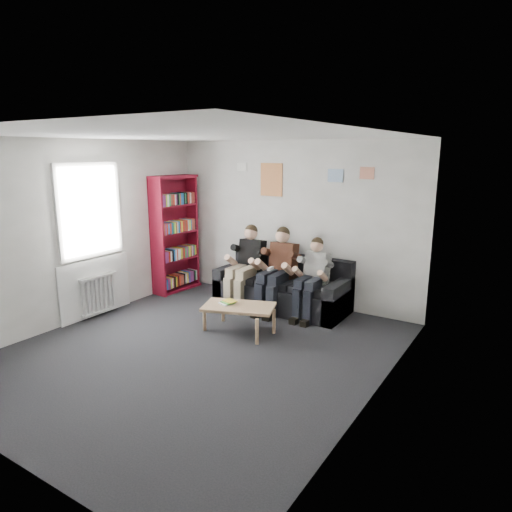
{
  "coord_description": "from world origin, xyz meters",
  "views": [
    {
      "loc": [
        3.55,
        -4.21,
        2.51
      ],
      "look_at": [
        0.05,
        1.3,
        1.01
      ],
      "focal_mm": 32.0,
      "sensor_mm": 36.0,
      "label": 1
    }
  ],
  "objects_px": {
    "sofa": "(283,289)",
    "person_left": "(245,266)",
    "person_right": "(312,278)",
    "coffee_table": "(239,309)",
    "bookshelf": "(176,234)",
    "person_middle": "(277,270)"
  },
  "relations": [
    {
      "from": "sofa",
      "to": "person_middle",
      "type": "height_order",
      "value": "person_middle"
    },
    {
      "from": "sofa",
      "to": "coffee_table",
      "type": "xyz_separation_m",
      "value": [
        0.0,
        -1.27,
        0.05
      ]
    },
    {
      "from": "bookshelf",
      "to": "coffee_table",
      "type": "distance_m",
      "value": 2.49
    },
    {
      "from": "person_right",
      "to": "bookshelf",
      "type": "bearing_deg",
      "value": -174.69
    },
    {
      "from": "bookshelf",
      "to": "person_right",
      "type": "xyz_separation_m",
      "value": [
        2.74,
        0.0,
        -0.43
      ]
    },
    {
      "from": "bookshelf",
      "to": "person_left",
      "type": "relative_size",
      "value": 1.58
    },
    {
      "from": "person_right",
      "to": "coffee_table",
      "type": "bearing_deg",
      "value": -113.94
    },
    {
      "from": "sofa",
      "to": "person_left",
      "type": "height_order",
      "value": "person_left"
    },
    {
      "from": "coffee_table",
      "to": "person_left",
      "type": "xyz_separation_m",
      "value": [
        -0.61,
        1.07,
        0.31
      ]
    },
    {
      "from": "sofa",
      "to": "person_right",
      "type": "height_order",
      "value": "person_right"
    },
    {
      "from": "sofa",
      "to": "person_left",
      "type": "bearing_deg",
      "value": -161.71
    },
    {
      "from": "sofa",
      "to": "person_middle",
      "type": "relative_size",
      "value": 1.61
    },
    {
      "from": "bookshelf",
      "to": "person_right",
      "type": "relative_size",
      "value": 1.7
    },
    {
      "from": "sofa",
      "to": "coffee_table",
      "type": "distance_m",
      "value": 1.28
    },
    {
      "from": "sofa",
      "to": "bookshelf",
      "type": "bearing_deg",
      "value": -174.78
    },
    {
      "from": "person_middle",
      "to": "coffee_table",
      "type": "bearing_deg",
      "value": -89.62
    },
    {
      "from": "person_middle",
      "to": "bookshelf",
      "type": "bearing_deg",
      "value": -179.84
    },
    {
      "from": "sofa",
      "to": "bookshelf",
      "type": "distance_m",
      "value": 2.27
    },
    {
      "from": "coffee_table",
      "to": "person_left",
      "type": "distance_m",
      "value": 1.27
    },
    {
      "from": "person_left",
      "to": "person_right",
      "type": "bearing_deg",
      "value": -2.76
    },
    {
      "from": "person_middle",
      "to": "sofa",
      "type": "bearing_deg",
      "value": 90.33
    },
    {
      "from": "bookshelf",
      "to": "coffee_table",
      "type": "xyz_separation_m",
      "value": [
        2.13,
        -1.08,
        -0.7
      ]
    }
  ]
}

